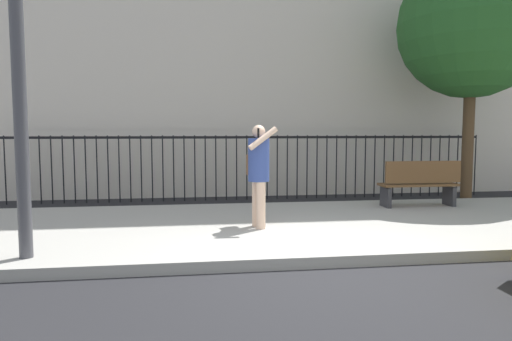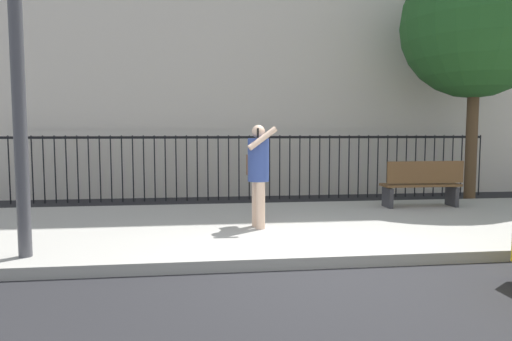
{
  "view_description": "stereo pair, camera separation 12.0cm",
  "coord_description": "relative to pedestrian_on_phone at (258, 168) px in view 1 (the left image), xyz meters",
  "views": [
    {
      "loc": [
        -1.52,
        -5.41,
        1.7
      ],
      "look_at": [
        -0.43,
        2.16,
        1.05
      ],
      "focal_mm": 32.41,
      "sensor_mm": 36.0,
      "label": 1
    },
    {
      "loc": [
        -1.4,
        -5.42,
        1.7
      ],
      "look_at": [
        -0.43,
        2.16,
        1.05
      ],
      "focal_mm": 32.41,
      "sensor_mm": 36.0,
      "label": 2
    }
  ],
  "objects": [
    {
      "name": "ground_plane",
      "position": [
        0.44,
        -1.88,
        -1.11
      ],
      "size": [
        60.0,
        60.0,
        0.0
      ],
      "primitive_type": "plane",
      "color": "black"
    },
    {
      "name": "street_tree_near",
      "position": [
        5.33,
        2.66,
        3.01
      ],
      "size": [
        3.34,
        3.34,
        5.8
      ],
      "color": "#4C3823",
      "rests_on": "ground"
    },
    {
      "name": "pedestrian_on_phone",
      "position": [
        0.0,
        0.0,
        0.0
      ],
      "size": [
        0.49,
        0.69,
        1.65
      ],
      "color": "beige",
      "rests_on": "sidewalk"
    },
    {
      "name": "street_bench",
      "position": [
        3.58,
        1.53,
        -0.45
      ],
      "size": [
        1.6,
        0.45,
        0.95
      ],
      "color": "brown",
      "rests_on": "sidewalk"
    },
    {
      "name": "sidewalk",
      "position": [
        0.44,
        0.32,
        -1.03
      ],
      "size": [
        28.0,
        4.4,
        0.15
      ],
      "primitive_type": "cube",
      "color": "#9E9B93",
      "rests_on": "ground"
    },
    {
      "name": "iron_fence",
      "position": [
        0.44,
        4.02,
        -0.08
      ],
      "size": [
        12.03,
        0.04,
        1.6
      ],
      "color": "black",
      "rests_on": "ground"
    }
  ]
}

